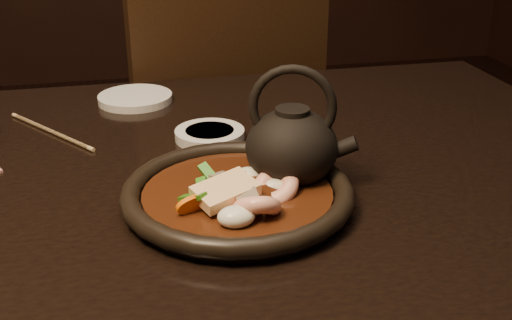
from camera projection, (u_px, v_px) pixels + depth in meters
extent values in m
cube|color=black|center=(63.00, 207.00, 0.81)|extent=(1.60, 0.90, 0.04)
cylinder|color=black|center=(425.00, 244.00, 1.43)|extent=(0.06, 0.06, 0.71)
cube|color=black|center=(202.00, 161.00, 1.59)|extent=(0.54, 0.54, 0.04)
cylinder|color=black|center=(238.00, 201.00, 1.91)|extent=(0.04, 0.04, 0.44)
cylinder|color=black|center=(298.00, 261.00, 1.62)|extent=(0.04, 0.04, 0.44)
cylinder|color=black|center=(119.00, 228.00, 1.77)|extent=(0.04, 0.04, 0.44)
cylinder|color=black|center=(161.00, 300.00, 1.47)|extent=(0.04, 0.04, 0.44)
cube|color=black|center=(234.00, 85.00, 1.32)|extent=(0.42, 0.13, 0.47)
cylinder|color=black|center=(238.00, 201.00, 0.77)|extent=(0.25, 0.25, 0.01)
torus|color=black|center=(238.00, 192.00, 0.76)|extent=(0.28, 0.28, 0.02)
cylinder|color=#341609|center=(238.00, 195.00, 0.76)|extent=(0.23, 0.23, 0.01)
ellipsoid|color=#341609|center=(238.00, 195.00, 0.76)|extent=(0.13, 0.12, 0.04)
torus|color=#FFBCA1|center=(275.00, 187.00, 0.76)|extent=(0.08, 0.08, 0.04)
torus|color=#FFBCA1|center=(257.00, 208.00, 0.71)|extent=(0.06, 0.06, 0.05)
cube|color=gray|center=(223.00, 183.00, 0.77)|extent=(0.04, 0.04, 0.03)
cube|color=gray|center=(248.00, 202.00, 0.71)|extent=(0.03, 0.03, 0.03)
cube|color=gray|center=(238.00, 186.00, 0.74)|extent=(0.04, 0.04, 0.03)
cube|color=gray|center=(232.00, 197.00, 0.73)|extent=(0.04, 0.04, 0.02)
cube|color=gray|center=(246.00, 182.00, 0.78)|extent=(0.03, 0.03, 0.03)
cylinder|color=#DE5607|center=(204.00, 197.00, 0.74)|extent=(0.06, 0.06, 0.02)
cylinder|color=#DE5607|center=(194.00, 204.00, 0.71)|extent=(0.05, 0.03, 0.04)
cylinder|color=#DE5607|center=(236.00, 180.00, 0.77)|extent=(0.06, 0.06, 0.03)
cylinder|color=#DE5607|center=(217.00, 190.00, 0.76)|extent=(0.05, 0.06, 0.03)
cylinder|color=#DE5607|center=(239.00, 184.00, 0.76)|extent=(0.05, 0.04, 0.04)
cube|color=#2F7416|center=(273.00, 167.00, 0.81)|extent=(0.03, 0.04, 0.02)
cube|color=#2F7416|center=(211.00, 176.00, 0.77)|extent=(0.03, 0.04, 0.03)
cube|color=#2F7416|center=(192.00, 197.00, 0.72)|extent=(0.03, 0.04, 0.02)
cube|color=#2F7416|center=(233.00, 191.00, 0.76)|extent=(0.03, 0.03, 0.03)
cube|color=#2F7416|center=(202.00, 190.00, 0.74)|extent=(0.02, 0.04, 0.02)
ellipsoid|color=#ECE9CC|center=(248.00, 177.00, 0.79)|extent=(0.04, 0.03, 0.02)
ellipsoid|color=#ECE9CC|center=(274.00, 167.00, 0.79)|extent=(0.04, 0.04, 0.02)
ellipsoid|color=#ECE9CC|center=(236.00, 217.00, 0.69)|extent=(0.04, 0.03, 0.02)
ellipsoid|color=#ECE9CC|center=(217.00, 201.00, 0.73)|extent=(0.03, 0.03, 0.02)
ellipsoid|color=#ECE9CC|center=(277.00, 187.00, 0.76)|extent=(0.04, 0.02, 0.02)
cube|color=#FFD498|center=(225.00, 191.00, 0.72)|extent=(0.08, 0.07, 0.03)
cylinder|color=silver|center=(210.00, 134.00, 0.96)|extent=(0.10, 0.10, 0.01)
cylinder|color=silver|center=(135.00, 98.00, 1.11)|extent=(0.13, 0.13, 0.01)
cylinder|color=tan|center=(53.00, 132.00, 0.98)|extent=(0.13, 0.17, 0.01)
cylinder|color=tan|center=(49.00, 130.00, 0.98)|extent=(0.13, 0.17, 0.01)
ellipsoid|color=black|center=(292.00, 148.00, 0.79)|extent=(0.12, 0.12, 0.10)
cylinder|color=black|center=(292.00, 115.00, 0.78)|extent=(0.04, 0.04, 0.02)
cylinder|color=black|center=(338.00, 150.00, 0.79)|extent=(0.06, 0.03, 0.04)
torus|color=black|center=(293.00, 107.00, 0.77)|extent=(0.11, 0.05, 0.11)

